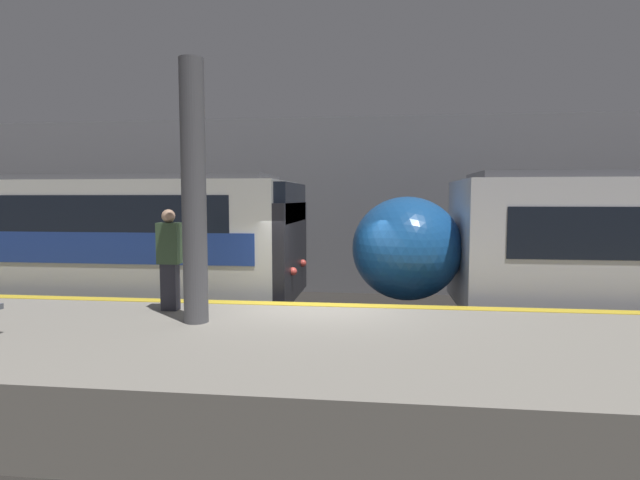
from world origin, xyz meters
name	(u,v)px	position (x,y,z in m)	size (l,w,h in m)	color
ground_plane	(319,356)	(0.00, 0.00, 0.00)	(120.00, 120.00, 0.00)	#282623
platform	(300,370)	(0.00, -2.21, 0.50)	(40.00, 4.42, 1.01)	gray
station_rear_barrier	(344,206)	(0.00, 6.38, 2.71)	(50.00, 0.15, 5.43)	gray
support_pillar_near	(194,193)	(-1.74, -1.64, 3.03)	(0.38, 0.38, 4.05)	#56565B
person_waiting	(169,257)	(-2.50, -0.88, 1.94)	(0.38, 0.24, 1.75)	#2D2D38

